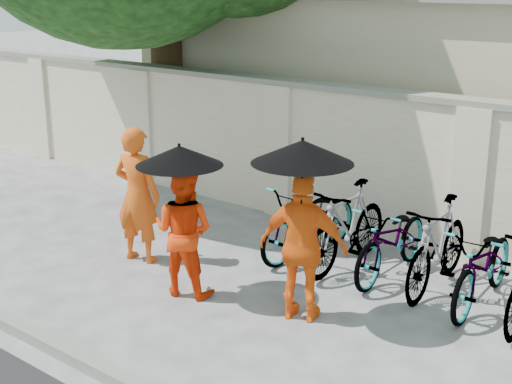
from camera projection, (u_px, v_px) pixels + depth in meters
The scene contains 13 objects.
ground at pixel (187, 298), 8.15m from camera, with size 80.00×80.00×0.00m, color #ADADAD.
kerb at pixel (64, 351), 6.86m from camera, with size 40.00×0.16×0.12m, color gray.
compound_wall at pixel (403, 171), 9.65m from camera, with size 20.00×0.30×2.00m, color silver.
monk_left at pixel (137, 195), 9.02m from camera, with size 0.64×0.42×1.76m, color #EC5914.
monk_center at pixel (184, 231), 8.08m from camera, with size 0.73×0.57×1.51m, color #FF3B09.
parasol_center at pixel (179, 156), 7.73m from camera, with size 0.96×0.96×0.92m.
monk_right at pixel (303, 247), 7.43m from camera, with size 0.95×0.40×1.63m, color orange.
parasol_right at pixel (302, 152), 7.06m from camera, with size 1.04×1.04×1.05m.
bike_0 at pixel (310, 220), 9.30m from camera, with size 0.64×1.84×0.97m, color slate.
bike_1 at pixel (347, 226), 8.90m from camera, with size 0.51×1.80×1.08m, color slate.
bike_2 at pixel (393, 240), 8.63m from camera, with size 0.62×1.77×0.93m, color slate.
bike_3 at pixel (438, 246), 8.24m from camera, with size 0.51×1.80×1.08m, color slate.
bike_4 at pixel (484, 265), 7.84m from camera, with size 0.63×1.80×0.94m, color slate.
Camera 1 is at (5.30, -5.32, 3.49)m, focal length 50.00 mm.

